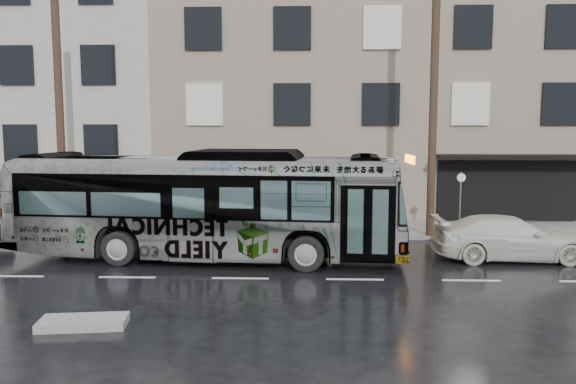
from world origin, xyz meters
The scene contains 9 objects.
ground centered at (0.00, 0.00, 0.00)m, with size 120.00×120.00×0.00m, color black.
sidewalk centered at (0.00, 4.90, 0.07)m, with size 90.00×3.60×0.15m, color gray.
building_taupe centered at (5.00, 12.70, 5.50)m, with size 20.00×12.00×11.00m, color gray.
utility_pole_front centered at (6.50, 3.30, 4.65)m, with size 0.30×0.30×9.00m, color #3E2B1F.
utility_pole_rear centered at (-7.50, 3.30, 4.65)m, with size 0.30×0.30×9.00m, color #3E2B1F.
sign_post centered at (7.60, 3.30, 1.35)m, with size 0.06×0.06×2.40m, color slate.
bus centered at (-1.34, -0.10, 1.75)m, with size 2.94×12.55×3.50m, color #B2B2B2.
white_sedan centered at (8.32, 0.07, 0.70)m, with size 1.96×4.83×1.40m, color silver.
slush_pile centered at (-2.87, -6.43, 0.09)m, with size 1.80×0.80×0.18m, color gray.
Camera 1 is at (1.86, -17.75, 4.18)m, focal length 35.00 mm.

